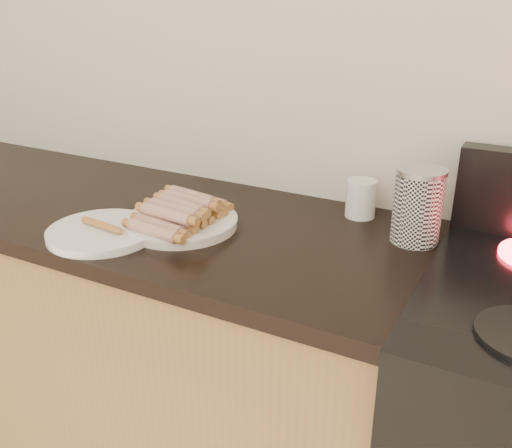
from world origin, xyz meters
The scene contains 9 objects.
wall_back centered at (0.00, 2.00, 1.30)m, with size 4.00×0.04×2.60m, color silver.
cabinet_base centered at (-0.70, 1.69, 0.43)m, with size 2.20×0.59×0.86m, color #91603A.
counter_slab centered at (-0.70, 1.69, 0.88)m, with size 2.20×0.62×0.04m, color black.
main_plate centered at (-0.19, 1.64, 0.91)m, with size 0.28×0.28×0.02m, color silver.
side_plate centered at (-0.33, 1.51, 0.91)m, with size 0.26×0.26×0.02m, color white.
hotdog_pile centered at (-0.19, 1.64, 0.94)m, with size 0.14×0.28×0.06m.
plain_sausages centered at (-0.33, 1.51, 0.93)m, with size 0.12×0.03×0.02m.
canister centered at (0.34, 1.83, 0.99)m, with size 0.11×0.11×0.18m.
mug centered at (0.18, 1.92, 0.95)m, with size 0.08×0.08×0.10m, color white.
Camera 1 is at (0.58, 0.58, 1.46)m, focal length 40.00 mm.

